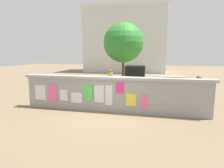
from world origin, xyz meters
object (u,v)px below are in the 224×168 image
bicycle_near (101,97)px  person_bystander (198,89)px  person_walking (110,79)px  motorcycle (94,84)px  auto_rickshaw_truck (151,81)px  tree_roadside (123,43)px

bicycle_near → person_bystander: 4.73m
bicycle_near → person_walking: (-0.08, 2.36, 0.62)m
bicycle_near → person_bystander: (4.69, -0.06, 0.62)m
motorcycle → person_bystander: person_bystander is taller
auto_rickshaw_truck → motorcycle: 3.96m
motorcycle → person_walking: (1.36, -0.87, 0.52)m
person_bystander → auto_rickshaw_truck: bearing=127.4°
auto_rickshaw_truck → tree_roadside: bearing=113.4°
bicycle_near → tree_roadside: bearing=93.3°
person_walking → auto_rickshaw_truck: bearing=10.6°
motorcycle → person_bystander: 6.98m
auto_rickshaw_truck → tree_roadside: size_ratio=0.64×
person_walking → tree_roadside: tree_roadside is taller
auto_rickshaw_truck → person_walking: bearing=-169.4°
auto_rickshaw_truck → person_bystander: auto_rickshaw_truck is taller
bicycle_near → tree_roadside: tree_roadside is taller
auto_rickshaw_truck → person_bystander: bearing=-52.6°
bicycle_near → person_walking: bearing=92.0°
tree_roadside → person_walking: bearing=-86.3°
motorcycle → tree_roadside: size_ratio=0.33×
tree_roadside → auto_rickshaw_truck: bearing=-66.6°
person_walking → tree_roadside: size_ratio=0.28×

